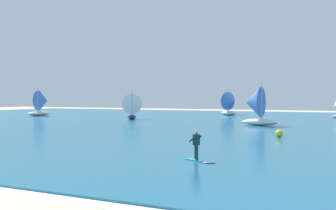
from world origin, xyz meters
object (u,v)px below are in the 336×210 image
Objects in this scene: sailboat_far_left at (132,106)px; sailboat_near_shore at (255,106)px; kitesurfer at (199,150)px; marker_buoy at (279,133)px; sailboat_far_right at (231,103)px; sailboat_heeled_over at (42,103)px.

sailboat_near_shore reaches higher than sailboat_far_left.
sailboat_far_left is at bearing 126.29° from kitesurfer.
sailboat_near_shore is 8.28× the size of marker_buoy.
kitesurfer is 0.39× the size of sailboat_far_right.
sailboat_near_shore reaches higher than kitesurfer.
kitesurfer reaches higher than marker_buoy.
sailboat_far_left is at bearing -5.77° from sailboat_heeled_over.
sailboat_near_shore is (-4.47, 29.43, 1.87)m from kitesurfer.
sailboat_far_right is 36.41m from sailboat_heeled_over.
marker_buoy is at bearing -24.70° from sailboat_heeled_over.
sailboat_near_shore is at bearing -16.58° from sailboat_far_left.
sailboat_near_shore is (21.93, -6.53, 0.38)m from sailboat_far_left.
sailboat_far_left is 0.84× the size of sailboat_heeled_over.
sailboat_far_right is 7.90× the size of marker_buoy.
sailboat_far_right reaches higher than kitesurfer.
sailboat_far_right is at bearing 113.50° from sailboat_near_shore.
marker_buoy is at bearing -67.52° from sailboat_near_shore.
kitesurfer is 58.22m from sailboat_far_right.
sailboat_near_shore reaches higher than sailboat_far_right.
sailboat_near_shore reaches higher than marker_buoy.
sailboat_heeled_over is (-31.75, -17.84, 0.13)m from sailboat_far_right.
sailboat_near_shore is at bearing -11.35° from sailboat_heeled_over.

